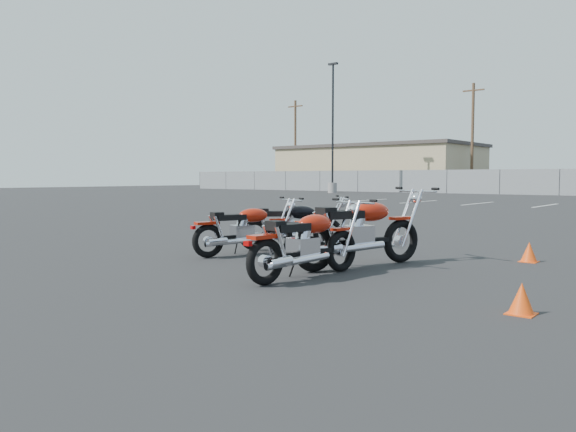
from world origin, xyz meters
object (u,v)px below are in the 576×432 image
Objects in this scene: motorcycle_front_red at (245,229)px; motorcycle_rear_red at (306,243)px; motorcycle_third_red at (360,231)px; motorcycle_second_black at (291,225)px.

motorcycle_rear_red reaches higher than motorcycle_front_red.
motorcycle_third_red is at bearing 3.10° from motorcycle_front_red.
motorcycle_second_black reaches higher than motorcycle_front_red.
motorcycle_front_red is 0.83× the size of motorcycle_third_red.
motorcycle_rear_red reaches higher than motorcycle_second_black.
motorcycle_second_black is 2.76m from motorcycle_rear_red.
motorcycle_front_red is at bearing 152.90° from motorcycle_rear_red.
motorcycle_third_red reaches higher than motorcycle_rear_red.
motorcycle_third_red reaches higher than motorcycle_second_black.
motorcycle_third_red is (2.10, 0.11, 0.09)m from motorcycle_front_red.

